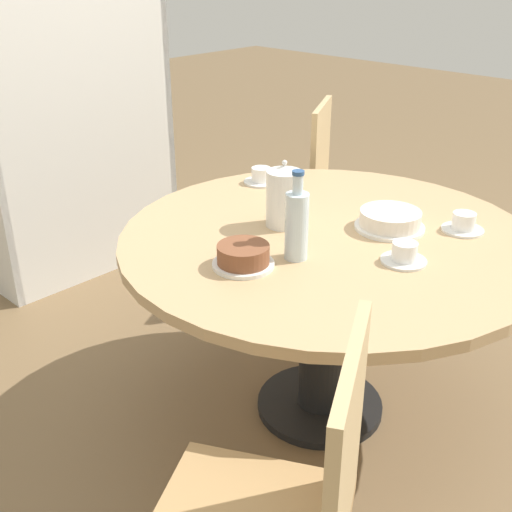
{
  "coord_description": "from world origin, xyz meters",
  "views": [
    {
      "loc": [
        -1.57,
        -1.16,
        1.57
      ],
      "look_at": [
        0.0,
        0.33,
        0.53
      ],
      "focal_mm": 45.0,
      "sensor_mm": 36.0,
      "label": 1
    }
  ],
  "objects_px": {
    "bookshelf": "(75,102)",
    "cake_main": "(390,220)",
    "coffee_pot": "(284,196)",
    "cup_c": "(404,254)",
    "water_bottle": "(297,224)",
    "chair_a": "(345,197)",
    "cake_second": "(243,256)",
    "cup_a": "(463,224)",
    "cup_b": "(261,177)"
  },
  "relations": [
    {
      "from": "cup_c",
      "to": "chair_a",
      "type": "bearing_deg",
      "value": 44.3
    },
    {
      "from": "cake_main",
      "to": "cup_a",
      "type": "relative_size",
      "value": 1.69
    },
    {
      "from": "bookshelf",
      "to": "coffee_pot",
      "type": "bearing_deg",
      "value": 84.75
    },
    {
      "from": "cake_main",
      "to": "cup_c",
      "type": "height_order",
      "value": "same"
    },
    {
      "from": "coffee_pot",
      "to": "cup_b",
      "type": "height_order",
      "value": "coffee_pot"
    },
    {
      "from": "bookshelf",
      "to": "cake_second",
      "type": "distance_m",
      "value": 1.67
    },
    {
      "from": "cup_b",
      "to": "cup_c",
      "type": "distance_m",
      "value": 0.84
    },
    {
      "from": "cup_a",
      "to": "cup_c",
      "type": "height_order",
      "value": "same"
    },
    {
      "from": "cup_a",
      "to": "bookshelf",
      "type": "bearing_deg",
      "value": 97.06
    },
    {
      "from": "bookshelf",
      "to": "cup_a",
      "type": "xyz_separation_m",
      "value": [
        0.24,
        -1.94,
        -0.15
      ]
    },
    {
      "from": "bookshelf",
      "to": "cake_main",
      "type": "bearing_deg",
      "value": 92.84
    },
    {
      "from": "chair_a",
      "to": "coffee_pot",
      "type": "height_order",
      "value": "coffee_pot"
    },
    {
      "from": "bookshelf",
      "to": "cake_second",
      "type": "height_order",
      "value": "bookshelf"
    },
    {
      "from": "chair_a",
      "to": "cake_second",
      "type": "relative_size",
      "value": 4.98
    },
    {
      "from": "coffee_pot",
      "to": "cake_main",
      "type": "xyz_separation_m",
      "value": [
        0.22,
        -0.28,
        -0.07
      ]
    },
    {
      "from": "coffee_pot",
      "to": "cake_main",
      "type": "relative_size",
      "value": 0.98
    },
    {
      "from": "bookshelf",
      "to": "cake_main",
      "type": "height_order",
      "value": "bookshelf"
    },
    {
      "from": "water_bottle",
      "to": "cake_main",
      "type": "distance_m",
      "value": 0.41
    },
    {
      "from": "coffee_pot",
      "to": "water_bottle",
      "type": "bearing_deg",
      "value": -130.17
    },
    {
      "from": "chair_a",
      "to": "coffee_pot",
      "type": "distance_m",
      "value": 1.01
    },
    {
      "from": "coffee_pot",
      "to": "cup_c",
      "type": "xyz_separation_m",
      "value": [
        0.04,
        -0.45,
        -0.08
      ]
    },
    {
      "from": "coffee_pot",
      "to": "cup_c",
      "type": "distance_m",
      "value": 0.46
    },
    {
      "from": "cake_second",
      "to": "cup_a",
      "type": "bearing_deg",
      "value": -26.52
    },
    {
      "from": "cake_main",
      "to": "cake_second",
      "type": "height_order",
      "value": "cake_second"
    },
    {
      "from": "cake_second",
      "to": "cup_a",
      "type": "relative_size",
      "value": 1.34
    },
    {
      "from": "bookshelf",
      "to": "cake_second",
      "type": "bearing_deg",
      "value": 74.19
    },
    {
      "from": "water_bottle",
      "to": "cake_main",
      "type": "xyz_separation_m",
      "value": [
        0.39,
        -0.08,
        -0.08
      ]
    },
    {
      "from": "cake_main",
      "to": "cup_c",
      "type": "relative_size",
      "value": 1.69
    },
    {
      "from": "cup_c",
      "to": "cup_b",
      "type": "bearing_deg",
      "value": 74.11
    },
    {
      "from": "chair_a",
      "to": "coffee_pot",
      "type": "xyz_separation_m",
      "value": [
        -0.88,
        -0.37,
        0.33
      ]
    },
    {
      "from": "coffee_pot",
      "to": "cup_b",
      "type": "distance_m",
      "value": 0.45
    },
    {
      "from": "cup_a",
      "to": "cup_b",
      "type": "xyz_separation_m",
      "value": [
        -0.11,
        0.82,
        0.0
      ]
    },
    {
      "from": "cake_main",
      "to": "cup_b",
      "type": "height_order",
      "value": "same"
    },
    {
      "from": "water_bottle",
      "to": "cup_b",
      "type": "relative_size",
      "value": 1.99
    },
    {
      "from": "chair_a",
      "to": "cup_c",
      "type": "xyz_separation_m",
      "value": [
        -0.84,
        -0.82,
        0.26
      ]
    },
    {
      "from": "bookshelf",
      "to": "coffee_pot",
      "type": "height_order",
      "value": "bookshelf"
    },
    {
      "from": "chair_a",
      "to": "cup_c",
      "type": "relative_size",
      "value": 6.66
    },
    {
      "from": "chair_a",
      "to": "bookshelf",
      "type": "relative_size",
      "value": 0.53
    },
    {
      "from": "water_bottle",
      "to": "bookshelf",
      "type": "bearing_deg",
      "value": 79.79
    },
    {
      "from": "water_bottle",
      "to": "cake_second",
      "type": "xyz_separation_m",
      "value": [
        -0.15,
        0.08,
        -0.08
      ]
    },
    {
      "from": "cake_main",
      "to": "cup_c",
      "type": "bearing_deg",
      "value": -137.53
    },
    {
      "from": "chair_a",
      "to": "cake_main",
      "type": "xyz_separation_m",
      "value": [
        -0.65,
        -0.65,
        0.26
      ]
    },
    {
      "from": "cup_c",
      "to": "bookshelf",
      "type": "bearing_deg",
      "value": 87.05
    },
    {
      "from": "coffee_pot",
      "to": "cup_c",
      "type": "height_order",
      "value": "coffee_pot"
    },
    {
      "from": "cake_main",
      "to": "cup_a",
      "type": "distance_m",
      "value": 0.24
    },
    {
      "from": "coffee_pot",
      "to": "cup_c",
      "type": "relative_size",
      "value": 1.65
    },
    {
      "from": "cup_a",
      "to": "cup_b",
      "type": "bearing_deg",
      "value": 97.76
    },
    {
      "from": "bookshelf",
      "to": "cake_second",
      "type": "relative_size",
      "value": 9.49
    },
    {
      "from": "bookshelf",
      "to": "cup_a",
      "type": "height_order",
      "value": "bookshelf"
    },
    {
      "from": "chair_a",
      "to": "cake_second",
      "type": "bearing_deg",
      "value": 173.71
    }
  ]
}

